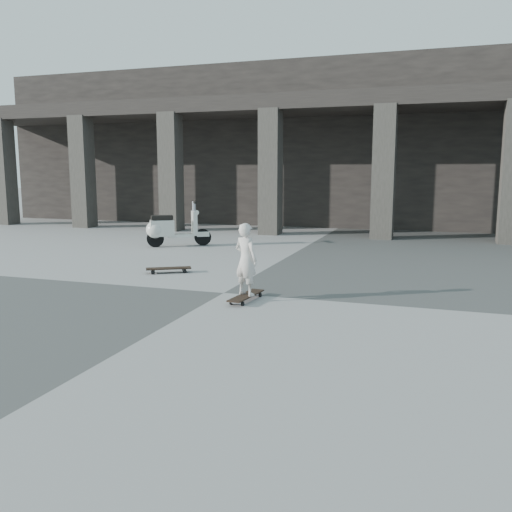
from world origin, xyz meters
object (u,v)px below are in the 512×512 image
(scooter, at_px, (168,229))
(skateboard_spare, at_px, (169,269))
(longboard, at_px, (246,296))
(child, at_px, (246,259))

(scooter, bearing_deg, skateboard_spare, -95.97)
(skateboard_spare, height_order, scooter, scooter)
(longboard, xyz_separation_m, scooter, (-4.12, 5.21, 0.41))
(child, height_order, scooter, child)
(child, distance_m, scooter, 6.64)
(skateboard_spare, xyz_separation_m, child, (2.29, -1.74, 0.59))
(child, bearing_deg, longboard, 112.12)
(longboard, distance_m, scooter, 6.65)
(skateboard_spare, bearing_deg, scooter, 87.56)
(longboard, relative_size, scooter, 0.62)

